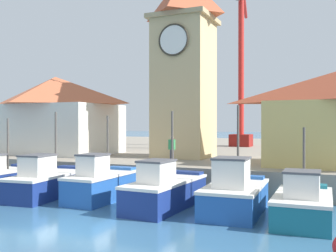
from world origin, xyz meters
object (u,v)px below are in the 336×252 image
fishing_boat_far_left (0,179)px  warehouse_left (55,114)px  clock_tower (184,60)px  fishing_boat_mid_left (165,191)px  fishing_boat_left_outer (48,182)px  port_crane_far (241,78)px  fishing_boat_left_inner (101,184)px  port_crane_near (200,61)px  fishing_boat_center (235,194)px  dock_worker_near_tower (172,150)px  fishing_boat_mid_right (303,204)px

fishing_boat_far_left → warehouse_left: bearing=112.9°
fishing_boat_far_left → clock_tower: clock_tower is taller
fishing_boat_mid_left → clock_tower: bearing=106.8°
fishing_boat_left_outer → port_crane_far: (4.23, 23.41, 7.44)m
fishing_boat_left_inner → fishing_boat_mid_left: fishing_boat_mid_left is taller
port_crane_near → port_crane_far: 6.24m
fishing_boat_center → port_crane_far: (-5.19, 23.12, 7.41)m
fishing_boat_left_inner → fishing_boat_mid_left: (3.46, -0.28, -0.04)m
fishing_boat_left_outer → clock_tower: 12.41m
port_crane_near → port_crane_far: (2.39, 5.68, -0.99)m
fishing_boat_mid_left → port_crane_near: bearing=104.5°
clock_tower → port_crane_far: 14.01m
port_crane_near → dock_worker_near_tower: 15.20m
fishing_boat_mid_right → port_crane_far: size_ratio=0.24×
fishing_boat_center → fishing_boat_mid_left: bearing=-174.7°
fishing_boat_left_inner → fishing_boat_mid_left: size_ratio=0.82×
fishing_boat_mid_left → port_crane_near: (-4.59, 17.72, 8.42)m
fishing_boat_left_inner → fishing_boat_center: 6.45m
fishing_boat_mid_left → port_crane_far: 24.65m
fishing_boat_far_left → dock_worker_near_tower: (7.87, 4.66, 1.45)m
warehouse_left → port_crane_far: (11.07, 14.63, 3.81)m
fishing_boat_center → clock_tower: clock_tower is taller
clock_tower → fishing_boat_far_left: bearing=-125.0°
warehouse_left → fishing_boat_center: bearing=-27.6°
fishing_boat_far_left → clock_tower: bearing=55.0°
fishing_boat_mid_left → fishing_boat_mid_right: 5.67m
fishing_boat_mid_left → port_crane_near: port_crane_near is taller
warehouse_left → port_crane_near: (8.67, 8.95, 4.80)m
fishing_boat_mid_left → fishing_boat_mid_right: bearing=-1.8°
fishing_boat_left_inner → dock_worker_near_tower: (1.82, 4.26, 1.40)m
fishing_boat_left_inner → dock_worker_near_tower: bearing=66.9°
fishing_boat_mid_right → warehouse_left: bearing=154.7°
fishing_boat_center → fishing_boat_left_inner: bearing=-180.0°
clock_tower → port_crane_near: (-1.76, 8.31, 1.19)m
fishing_boat_mid_left → fishing_boat_center: (2.99, 0.28, 0.02)m
port_crane_near → port_crane_far: port_crane_near is taller
fishing_boat_left_inner → warehouse_left: warehouse_left is taller
fishing_boat_center → clock_tower: (-5.82, 9.13, 7.21)m
fishing_boat_mid_left → fishing_boat_mid_right: size_ratio=1.23×
fishing_boat_center → port_crane_far: bearing=102.6°
fishing_boat_left_inner → fishing_boat_mid_right: bearing=-2.9°
fishing_boat_far_left → fishing_boat_left_outer: size_ratio=0.78×
port_crane_far → dock_worker_near_tower: bearing=-88.3°
fishing_boat_left_inner → port_crane_far: (1.26, 23.12, 7.38)m
fishing_boat_far_left → clock_tower: size_ratio=0.29×
fishing_boat_left_outer → clock_tower: (3.59, 9.42, 7.24)m
fishing_boat_mid_left → clock_tower: 12.20m
fishing_boat_left_outer → port_crane_far: port_crane_far is taller
fishing_boat_far_left → clock_tower: 13.71m
fishing_boat_far_left → fishing_boat_left_inner: fishing_boat_left_inner is taller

